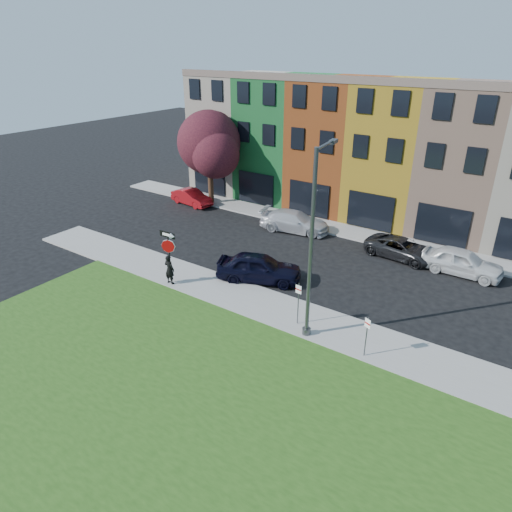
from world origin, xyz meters
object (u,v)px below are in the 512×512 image
Objects in this scene: stop_sign at (168,247)px; sedan_near at (259,268)px; man at (169,269)px; street_lamp at (313,247)px.

sedan_near is at bearing 39.26° from stop_sign.
street_lamp is at bearing 178.85° from man.
man is 9.42m from street_lamp.
stop_sign is 1.83× the size of man.
sedan_near is at bearing 139.76° from street_lamp.
stop_sign is 5.24m from sedan_near.
stop_sign is at bearing 166.71° from man.
street_lamp is at bearing -145.41° from sedan_near.
street_lamp is (4.92, -3.13, 3.69)m from sedan_near.
sedan_near is 0.60× the size of street_lamp.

